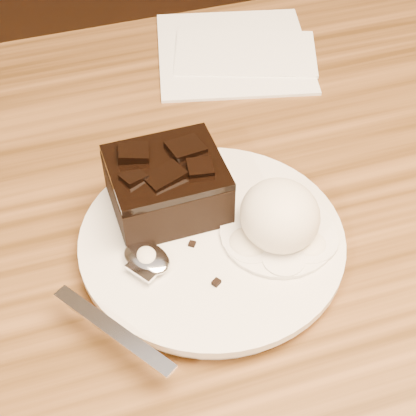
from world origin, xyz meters
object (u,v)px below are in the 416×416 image
object	(u,v)px
ice_cream_scoop	(280,215)
napkin	(234,51)
brownie	(167,188)
plate	(212,244)
spoon	(147,260)

from	to	relation	value
ice_cream_scoop	napkin	xyz separation A→B (m)	(0.06, 0.27, -0.04)
brownie	napkin	distance (m)	0.25
plate	ice_cream_scoop	xyz separation A→B (m)	(0.05, -0.01, 0.03)
napkin	plate	bearing A→B (deg)	-112.85
brownie	spoon	size ratio (longest dim) A/B	0.55
brownie	spoon	distance (m)	0.06
ice_cream_scoop	napkin	size ratio (longest dim) A/B	0.40
brownie	napkin	size ratio (longest dim) A/B	0.54
plate	spoon	bearing A→B (deg)	-169.40
plate	napkin	xyz separation A→B (m)	(0.11, 0.26, -0.01)
plate	napkin	world-z (taller)	plate
brownie	ice_cream_scoop	bearing A→B (deg)	-36.99
plate	brownie	distance (m)	0.06
brownie	napkin	xyz separation A→B (m)	(0.13, 0.21, -0.03)
plate	spoon	distance (m)	0.06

